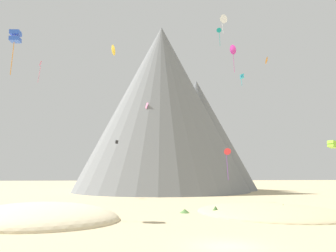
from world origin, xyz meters
TOP-DOWN VIEW (x-y plane):
  - ground_plane at (0.00, 0.00)m, footprint 400.00×400.00m
  - dune_foreground_left at (10.59, 18.78)m, footprint 22.47×24.78m
  - dune_foreground_right at (-16.09, 14.49)m, footprint 23.44×23.31m
  - bush_low_patch at (-0.02, 19.72)m, footprint 1.83×1.83m
  - bush_mid_center at (12.59, 19.34)m, footprint 1.90×1.90m
  - bush_far_right at (3.50, 18.01)m, footprint 1.43×1.43m
  - rock_massif at (4.07, 72.77)m, footprint 67.53×66.82m
  - kite_orange_high at (26.57, 57.00)m, footprint 1.63×2.08m
  - kite_white_high at (12.70, 46.36)m, footprint 2.00×1.22m
  - kite_black_low at (-10.17, 50.65)m, footprint 0.71×0.62m
  - kite_pink_mid at (-3.49, 58.39)m, footprint 0.89×0.69m
  - kite_cyan_mid at (14.92, 41.47)m, footprint 0.89×0.84m
  - kite_magenta_high at (15.55, 49.62)m, footprint 1.61×2.39m
  - kite_rainbow_high at (-27.80, 53.72)m, footprint 0.66×1.07m
  - kite_lime_low at (19.67, 19.24)m, footprint 1.28×1.25m
  - kite_teal_high at (13.91, 55.02)m, footprint 1.30×0.88m
  - kite_red_low at (10.29, 36.74)m, footprint 1.36×1.05m
  - kite_blue_mid at (-21.51, 19.40)m, footprint 1.22×1.20m
  - kite_gold_high at (-10.88, 42.44)m, footprint 1.41×2.24m

SIDE VIEW (x-z plane):
  - ground_plane at x=0.00m, z-range 0.00..0.00m
  - dune_foreground_left at x=10.59m, z-range -0.92..0.92m
  - dune_foreground_right at x=-16.09m, z-range -1.83..1.83m
  - bush_low_patch at x=-0.02m, z-range 0.00..0.50m
  - bush_far_right at x=3.50m, z-range 0.00..0.99m
  - bush_mid_center at x=12.59m, z-range 0.00..1.00m
  - kite_red_low at x=10.29m, z-range 5.65..11.33m
  - kite_lime_low at x=19.67m, z-range 8.16..9.20m
  - kite_black_low at x=-10.17m, z-range 11.10..11.95m
  - kite_pink_mid at x=-3.49m, z-range 17.98..22.93m
  - rock_massif at x=4.07m, z-range -1.88..44.85m
  - kite_blue_mid at x=-21.51m, z-range 19.09..24.87m
  - kite_cyan_mid at x=14.92m, z-range 22.85..25.32m
  - kite_rainbow_high at x=-27.80m, z-range 26.25..31.32m
  - kite_gold_high at x=-10.88m, z-range 27.98..30.07m
  - kite_magenta_high at x=15.55m, z-range 29.45..35.82m
  - kite_orange_high at x=26.57m, z-range 32.04..33.94m
  - kite_white_high at x=12.70m, z-range 36.18..40.57m
  - kite_teal_high at x=13.91m, z-range 37.21..41.74m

